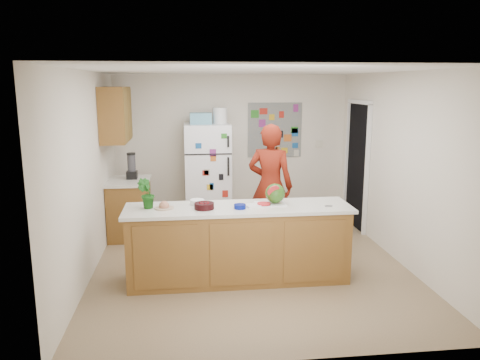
{
  "coord_description": "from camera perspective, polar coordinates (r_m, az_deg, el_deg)",
  "views": [
    {
      "loc": [
        -0.8,
        -5.81,
        2.34
      ],
      "look_at": [
        -0.1,
        0.2,
        1.1
      ],
      "focal_mm": 35.0,
      "sensor_mm": 36.0,
      "label": 1
    }
  ],
  "objects": [
    {
      "name": "wall_left",
      "position": [
        6.03,
        -18.1,
        0.64
      ],
      "size": [
        0.02,
        4.5,
        2.5
      ],
      "primitive_type": "cube",
      "color": "beige",
      "rests_on": "ground"
    },
    {
      "name": "watermelon",
      "position": [
        5.63,
        4.31,
        -1.64
      ],
      "size": [
        0.24,
        0.24,
        0.24
      ],
      "primitive_type": "sphere",
      "color": "#1F610F",
      "rests_on": "cutting_board"
    },
    {
      "name": "side_counter_top",
      "position": [
        7.36,
        -13.46,
        -0.14
      ],
      "size": [
        0.64,
        0.84,
        0.04
      ],
      "primitive_type": "cube",
      "color": "silver",
      "rests_on": "side_counter_base"
    },
    {
      "name": "potted_plant",
      "position": [
        5.52,
        -11.37,
        -1.64
      ],
      "size": [
        0.21,
        0.18,
        0.35
      ],
      "primitive_type": "imported",
      "rotation": [
        0.0,
        0.0,
        3.01
      ],
      "color": "#14440D",
      "rests_on": "peninsula_top"
    },
    {
      "name": "cobalt_bowl",
      "position": [
        5.43,
        -0.01,
        -3.24
      ],
      "size": [
        0.18,
        0.18,
        0.05
      ],
      "primitive_type": "cylinder",
      "rotation": [
        0.0,
        0.0,
        0.32
      ],
      "color": "#010C6A",
      "rests_on": "peninsula_top"
    },
    {
      "name": "blender_appliance",
      "position": [
        7.39,
        -13.07,
        1.59
      ],
      "size": [
        0.12,
        0.12,
        0.38
      ],
      "primitive_type": "cylinder",
      "color": "black",
      "rests_on": "side_counter_top"
    },
    {
      "name": "cherry_bowl",
      "position": [
        5.43,
        -4.38,
        -3.17
      ],
      "size": [
        0.26,
        0.26,
        0.07
      ],
      "primitive_type": "cylinder",
      "rotation": [
        0.0,
        0.0,
        -0.14
      ],
      "color": "black",
      "rests_on": "peninsula_top"
    },
    {
      "name": "keys",
      "position": [
        5.63,
        10.74,
        -3.13
      ],
      "size": [
        0.09,
        0.05,
        0.01
      ],
      "primitive_type": "cube",
      "rotation": [
        0.0,
        0.0,
        0.15
      ],
      "color": "gray",
      "rests_on": "peninsula_top"
    },
    {
      "name": "peninsula_base",
      "position": [
        5.67,
        -0.18,
        -7.95
      ],
      "size": [
        2.6,
        0.62,
        0.88
      ],
      "primitive_type": "cube",
      "color": "brown",
      "rests_on": "floor"
    },
    {
      "name": "floor",
      "position": [
        6.31,
        1.13,
        -10.22
      ],
      "size": [
        4.0,
        4.5,
        0.02
      ],
      "primitive_type": "cube",
      "color": "brown",
      "rests_on": "ground"
    },
    {
      "name": "photo_collage",
      "position": [
        8.23,
        4.26,
        6.09
      ],
      "size": [
        0.95,
        0.01,
        0.95
      ],
      "primitive_type": "cube",
      "color": "slate",
      "rests_on": "wall_back"
    },
    {
      "name": "paper_towel",
      "position": [
        5.54,
        1.61,
        -3.12
      ],
      "size": [
        0.22,
        0.2,
        0.02
      ],
      "primitive_type": "cube",
      "rotation": [
        0.0,
        0.0,
        0.31
      ],
      "color": "white",
      "rests_on": "peninsula_top"
    },
    {
      "name": "refrigerator",
      "position": [
        7.84,
        -3.97,
        0.64
      ],
      "size": [
        0.75,
        0.7,
        1.7
      ],
      "primitive_type": "cube",
      "color": "silver",
      "rests_on": "floor"
    },
    {
      "name": "person",
      "position": [
        6.75,
        3.71,
        -0.73
      ],
      "size": [
        0.77,
        0.66,
        1.8
      ],
      "primitive_type": "imported",
      "rotation": [
        0.0,
        0.0,
        2.73
      ],
      "color": "maroon",
      "rests_on": "floor"
    },
    {
      "name": "side_counter_base",
      "position": [
        7.46,
        -13.29,
        -3.53
      ],
      "size": [
        0.6,
        0.8,
        0.86
      ],
      "primitive_type": "cube",
      "color": "brown",
      "rests_on": "floor"
    },
    {
      "name": "ceiling",
      "position": [
        5.86,
        1.23,
        13.29
      ],
      "size": [
        4.0,
        4.5,
        0.02
      ],
      "primitive_type": "cube",
      "color": "white",
      "rests_on": "wall_back"
    },
    {
      "name": "plate",
      "position": [
        5.51,
        -9.24,
        -3.38
      ],
      "size": [
        0.27,
        0.27,
        0.02
      ],
      "primitive_type": "cylinder",
      "rotation": [
        0.0,
        0.0,
        0.26
      ],
      "color": "#BCB28D",
      "rests_on": "peninsula_top"
    },
    {
      "name": "cutting_board",
      "position": [
        5.63,
        3.73,
        -2.93
      ],
      "size": [
        0.37,
        0.28,
        0.01
      ],
      "primitive_type": "cube",
      "rotation": [
        0.0,
        0.0,
        -0.01
      ],
      "color": "silver",
      "rests_on": "peninsula_top"
    },
    {
      "name": "wall_back",
      "position": [
        8.18,
        -0.98,
        3.97
      ],
      "size": [
        4.0,
        0.02,
        2.5
      ],
      "primitive_type": "cube",
      "color": "beige",
      "rests_on": "ground"
    },
    {
      "name": "peninsula_top",
      "position": [
        5.53,
        -0.18,
        -3.45
      ],
      "size": [
        2.68,
        0.7,
        0.04
      ],
      "primitive_type": "cube",
      "color": "silver",
      "rests_on": "peninsula_base"
    },
    {
      "name": "wall_right",
      "position": [
        6.54,
        18.91,
        1.41
      ],
      "size": [
        0.02,
        4.5,
        2.5
      ],
      "primitive_type": "cube",
      "color": "beige",
      "rests_on": "ground"
    },
    {
      "name": "watermelon_slice",
      "position": [
        5.57,
        2.9,
        -2.92
      ],
      "size": [
        0.15,
        0.15,
        0.02
      ],
      "primitive_type": "cylinder",
      "color": "red",
      "rests_on": "cutting_board"
    },
    {
      "name": "fridge_top_bin",
      "position": [
        7.71,
        -4.81,
        7.5
      ],
      "size": [
        0.35,
        0.28,
        0.18
      ],
      "primitive_type": "cube",
      "color": "#5999B2",
      "rests_on": "refrigerator"
    },
    {
      "name": "doorway",
      "position": [
        7.88,
        14.15,
        1.63
      ],
      "size": [
        0.03,
        0.85,
        2.04
      ],
      "primitive_type": "cube",
      "color": "black",
      "rests_on": "ground"
    },
    {
      "name": "white_bowl",
      "position": [
        5.63,
        -5.23,
        -2.69
      ],
      "size": [
        0.18,
        0.18,
        0.06
      ],
      "primitive_type": "cylinder",
      "rotation": [
        0.0,
        0.0,
        -0.07
      ],
      "color": "white",
      "rests_on": "peninsula_top"
    },
    {
      "name": "upper_cabinets",
      "position": [
        7.19,
        -14.92,
        7.74
      ],
      "size": [
        0.35,
        1.0,
        0.8
      ],
      "primitive_type": "cube",
      "color": "brown",
      "rests_on": "wall_left"
    }
  ]
}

